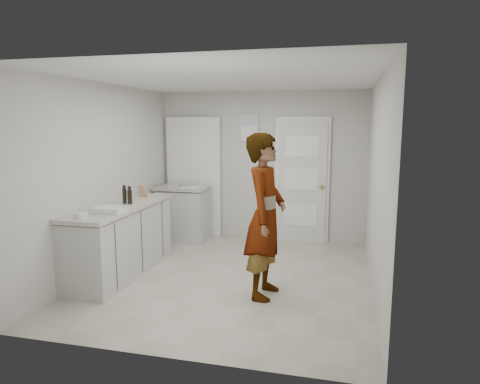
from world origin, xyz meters
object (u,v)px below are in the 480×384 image
(spice_jar, at_px, (148,195))
(oil_cruet_b, at_px, (124,194))
(oil_cruet_a, at_px, (130,195))
(baking_dish, at_px, (109,210))
(person, at_px, (265,216))
(egg_bowl, at_px, (81,215))
(cake_mix_box, at_px, (142,191))

(spice_jar, distance_m, oil_cruet_b, 0.52)
(oil_cruet_a, distance_m, baking_dish, 0.56)
(spice_jar, distance_m, oil_cruet_a, 0.53)
(oil_cruet_b, bearing_deg, oil_cruet_a, -14.18)
(spice_jar, relative_size, oil_cruet_b, 0.29)
(person, distance_m, oil_cruet_b, 2.00)
(egg_bowl, bearing_deg, oil_cruet_b, 87.46)
(oil_cruet_b, bearing_deg, cake_mix_box, 91.40)
(spice_jar, relative_size, oil_cruet_a, 0.30)
(cake_mix_box, distance_m, oil_cruet_a, 0.57)
(cake_mix_box, distance_m, baking_dish, 1.11)
(spice_jar, bearing_deg, egg_bowl, -95.15)
(spice_jar, xyz_separation_m, oil_cruet_b, (-0.09, -0.51, 0.08))
(spice_jar, bearing_deg, cake_mix_box, 164.44)
(person, height_order, baking_dish, person)
(baking_dish, bearing_deg, oil_cruet_b, 100.71)
(egg_bowl, bearing_deg, person, 14.63)
(spice_jar, bearing_deg, person, -25.43)
(baking_dish, bearing_deg, oil_cruet_a, 92.10)
(spice_jar, relative_size, baking_dish, 0.19)
(spice_jar, bearing_deg, oil_cruet_b, -99.79)
(egg_bowl, bearing_deg, spice_jar, 84.85)
(oil_cruet_b, distance_m, baking_dish, 0.59)
(baking_dish, distance_m, egg_bowl, 0.37)
(cake_mix_box, xyz_separation_m, spice_jar, (0.10, -0.03, -0.05))
(baking_dish, bearing_deg, spice_jar, 91.10)
(person, relative_size, cake_mix_box, 11.45)
(person, xyz_separation_m, baking_dish, (-1.85, -0.18, 0.02))
(oil_cruet_b, bearing_deg, egg_bowl, -92.54)
(cake_mix_box, bearing_deg, oil_cruet_b, -79.15)
(person, distance_m, spice_jar, 2.08)
(oil_cruet_a, relative_size, baking_dish, 0.63)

